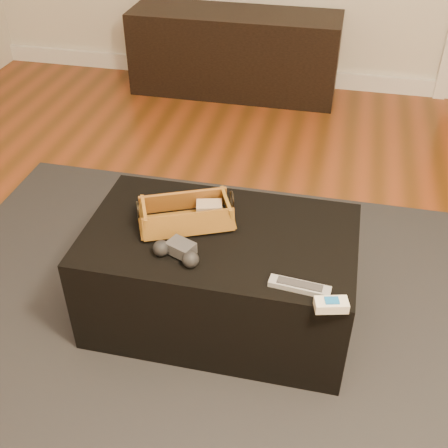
% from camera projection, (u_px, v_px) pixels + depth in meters
% --- Properties ---
extents(floor, '(5.00, 5.50, 0.01)m').
position_uv_depth(floor, '(254.00, 382.00, 2.05)').
color(floor, brown).
rests_on(floor, ground).
extents(baseboard, '(5.00, 0.04, 0.12)m').
position_uv_depth(baseboard, '(320.00, 79.00, 4.14)').
color(baseboard, white).
rests_on(baseboard, floor).
extents(media_cabinet, '(1.44, 0.45, 0.57)m').
position_uv_depth(media_cabinet, '(235.00, 53.00, 3.94)').
color(media_cabinet, black).
rests_on(media_cabinet, floor).
extents(area_rug, '(2.60, 2.00, 0.01)m').
position_uv_depth(area_rug, '(218.00, 323.00, 2.27)').
color(area_rug, black).
rests_on(area_rug, floor).
extents(ottoman, '(1.00, 0.60, 0.42)m').
position_uv_depth(ottoman, '(220.00, 276.00, 2.18)').
color(ottoman, black).
rests_on(ottoman, area_rug).
extents(tv_remote, '(0.18, 0.13, 0.02)m').
position_uv_depth(tv_remote, '(182.00, 222.00, 2.07)').
color(tv_remote, black).
rests_on(tv_remote, wicker_basket).
extents(cloth_bundle, '(0.11, 0.09, 0.05)m').
position_uv_depth(cloth_bundle, '(209.00, 209.00, 2.11)').
color(cloth_bundle, tan).
rests_on(cloth_bundle, wicker_basket).
extents(wicker_basket, '(0.39, 0.30, 0.12)m').
position_uv_depth(wicker_basket, '(186.00, 215.00, 2.07)').
color(wicker_basket, brown).
rests_on(wicker_basket, ottoman).
extents(game_controller, '(0.19, 0.13, 0.06)m').
position_uv_depth(game_controller, '(178.00, 251.00, 1.93)').
color(game_controller, '#363639').
rests_on(game_controller, ottoman).
extents(silver_remote, '(0.20, 0.06, 0.02)m').
position_uv_depth(silver_remote, '(300.00, 286.00, 1.81)').
color(silver_remote, '#ABAEB3').
rests_on(silver_remote, ottoman).
extents(cream_gadget, '(0.11, 0.08, 0.04)m').
position_uv_depth(cream_gadget, '(331.00, 305.00, 1.74)').
color(cream_gadget, silver).
rests_on(cream_gadget, ottoman).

